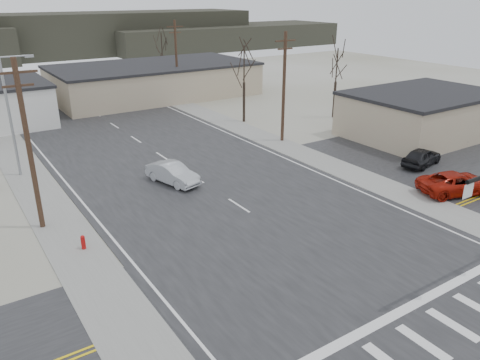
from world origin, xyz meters
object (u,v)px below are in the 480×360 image
object	(u,v)px
car_parked_red	(456,183)
car_parked_dark_a	(422,157)
sedan_crossing	(173,173)
fire_hydrant	(83,242)
car_far_b	(51,79)
car_parked_silver	(414,144)
car_far_a	(71,89)
car_parked_dark_b	(439,138)

from	to	relation	value
car_parked_red	car_parked_dark_a	xyz separation A→B (m)	(2.80, 4.92, -0.02)
sedan_crossing	fire_hydrant	bearing A→B (deg)	-159.78
car_parked_red	car_far_b	bearing A→B (deg)	30.90
fire_hydrant	car_parked_silver	size ratio (longest dim) A/B	0.20
car_far_a	car_far_b	xyz separation A→B (m)	(-0.20, 10.84, -0.13)
car_parked_red	car_parked_silver	distance (m)	9.60
fire_hydrant	car_parked_red	world-z (taller)	car_parked_red
car_far_a	car_parked_silver	size ratio (longest dim) A/B	1.22
car_far_a	car_far_b	distance (m)	10.84
fire_hydrant	car_far_a	world-z (taller)	car_far_a
fire_hydrant	car_parked_silver	world-z (taller)	car_parked_silver
fire_hydrant	car_parked_dark_a	world-z (taller)	car_parked_dark_a
car_far_a	car_parked_silver	world-z (taller)	car_far_a
car_far_b	car_parked_silver	world-z (taller)	car_far_b
car_far_a	car_parked_silver	xyz separation A→B (m)	(18.81, -41.93, -0.15)
sedan_crossing	car_parked_dark_b	size ratio (longest dim) A/B	0.93
car_far_b	car_far_a	bearing A→B (deg)	-87.55
car_parked_dark_a	car_parked_silver	bearing A→B (deg)	-55.39
sedan_crossing	car_parked_silver	world-z (taller)	sedan_crossing
car_parked_silver	car_far_b	bearing A→B (deg)	7.72
fire_hydrant	car_parked_dark_a	bearing A→B (deg)	-3.60
car_far_a	car_parked_silver	bearing A→B (deg)	103.98
car_far_a	car_parked_red	size ratio (longest dim) A/B	0.97
car_far_a	car_parked_red	xyz separation A→B (m)	(13.21, -49.73, -0.02)
car_far_a	car_far_b	bearing A→B (deg)	-99.13
sedan_crossing	car_parked_red	xyz separation A→B (m)	(15.71, -12.61, -0.01)
sedan_crossing	car_parked_dark_a	distance (m)	20.04
car_parked_dark_a	car_parked_dark_b	xyz separation A→B (m)	(5.60, 2.35, 0.07)
car_far_b	car_parked_dark_a	world-z (taller)	car_parked_dark_a
fire_hydrant	car_parked_red	size ratio (longest dim) A/B	0.16
car_parked_dark_b	car_parked_silver	distance (m)	2.86
car_parked_dark_a	sedan_crossing	bearing A→B (deg)	56.25
sedan_crossing	car_parked_silver	xyz separation A→B (m)	(21.31, -4.81, -0.13)
sedan_crossing	car_far_b	distance (m)	48.01
fire_hydrant	car_parked_dark_b	bearing A→B (deg)	1.16
car_far_b	car_parked_dark_b	xyz separation A→B (m)	(21.81, -53.30, 0.16)
fire_hydrant	car_parked_red	bearing A→B (deg)	-15.37
fire_hydrant	car_far_b	world-z (taller)	car_far_b
car_parked_dark_a	car_parked_dark_b	bearing A→B (deg)	-78.45
car_parked_red	car_parked_dark_b	xyz separation A→B (m)	(8.40, 7.27, 0.05)
car_parked_dark_a	fire_hydrant	bearing A→B (deg)	75.21
car_parked_dark_b	car_parked_silver	bearing A→B (deg)	100.39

